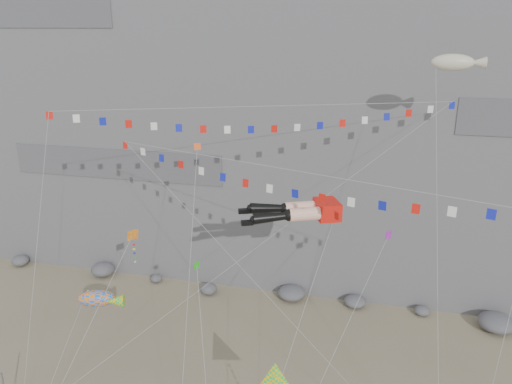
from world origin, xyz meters
TOP-DOWN VIEW (x-y plane):
  - cliff at (0.00, 32.00)m, footprint 80.00×28.00m
  - talus_boulders at (0.00, 17.00)m, footprint 60.00×3.00m
  - legs_kite at (2.11, 6.62)m, footprint 6.95×16.37m
  - flag_banner_upper at (-1.36, 10.14)m, footprint 27.14×18.76m
  - flag_banner_lower at (1.23, 4.49)m, footprint 26.28×11.75m
  - harlequin_kite at (-9.17, 3.98)m, footprint 4.32×9.84m
  - fish_windsock at (-11.24, 2.08)m, footprint 3.89×8.03m
  - delta_kite at (2.14, -1.76)m, footprint 2.73×5.93m
  - blimp_windsock at (11.35, 11.65)m, footprint 3.89×14.40m
  - small_kite_a at (-4.93, 5.94)m, footprint 3.15×13.08m
  - small_kite_b at (7.93, 6.39)m, footprint 6.60×13.02m
  - small_kite_c at (-3.44, 1.21)m, footprint 3.91×7.92m

SIDE VIEW (x-z plane):
  - talus_boulders at x=0.00m, z-range 0.00..1.20m
  - delta_kite at x=2.14m, z-range 1.53..9.45m
  - fish_windsock at x=-11.24m, z-range 2.04..11.95m
  - small_kite_c at x=-3.44m, z-range 3.87..17.33m
  - harlequin_kite at x=-9.17m, z-range 3.79..18.44m
  - small_kite_b at x=7.93m, z-range 2.64..20.69m
  - legs_kite at x=2.11m, z-range 2.94..23.01m
  - flag_banner_lower at x=1.23m, z-range 5.83..27.14m
  - small_kite_a at x=-4.93m, z-range 5.99..27.33m
  - flag_banner_upper at x=-1.36m, z-range 5.97..32.86m
  - blimp_windsock at x=11.35m, z-range 9.34..35.74m
  - cliff at x=0.00m, z-range 0.00..50.00m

